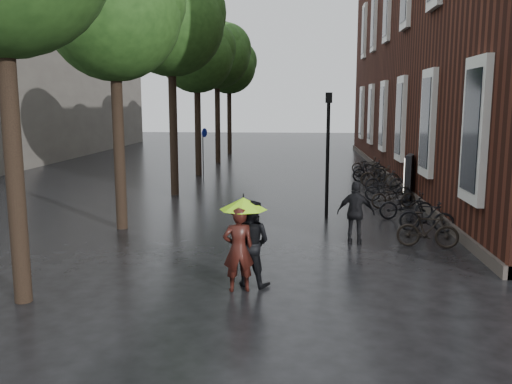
# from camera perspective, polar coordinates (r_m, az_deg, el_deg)

# --- Properties ---
(ground) EXTENTS (120.00, 120.00, 0.00)m
(ground) POSITION_cam_1_polar(r_m,az_deg,el_deg) (9.13, -2.89, -14.37)
(ground) COLOR black
(brick_building) EXTENTS (10.20, 33.20, 12.00)m
(brick_building) POSITION_cam_1_polar(r_m,az_deg,el_deg) (29.37, 23.83, 13.11)
(brick_building) COLOR #38160F
(brick_building) RESTS_ON ground
(street_trees) EXTENTS (4.33, 34.03, 8.91)m
(street_trees) POSITION_cam_1_polar(r_m,az_deg,el_deg) (24.88, -7.53, 15.43)
(street_trees) COLOR black
(street_trees) RESTS_ON ground
(person_burgundy) EXTENTS (0.69, 0.54, 1.68)m
(person_burgundy) POSITION_cam_1_polar(r_m,az_deg,el_deg) (10.65, -1.87, -6.08)
(person_burgundy) COLOR black
(person_burgundy) RESTS_ON ground
(person_black) EXTENTS (1.03, 0.91, 1.76)m
(person_black) POSITION_cam_1_polar(r_m,az_deg,el_deg) (10.97, -0.61, -5.37)
(person_black) COLOR black
(person_black) RESTS_ON ground
(lime_umbrella) EXTENTS (0.96, 0.96, 1.43)m
(lime_umbrella) POSITION_cam_1_polar(r_m,az_deg,el_deg) (10.72, -1.33, -1.23)
(lime_umbrella) COLOR black
(lime_umbrella) RESTS_ON ground
(pedestrian_walking) EXTENTS (1.03, 0.56, 1.66)m
(pedestrian_walking) POSITION_cam_1_polar(r_m,az_deg,el_deg) (14.42, 10.46, -2.17)
(pedestrian_walking) COLOR black
(pedestrian_walking) RESTS_ON ground
(parked_bicycles) EXTENTS (2.02, 15.88, 1.02)m
(parked_bicycles) POSITION_cam_1_polar(r_m,az_deg,el_deg) (22.21, 13.50, 0.78)
(parked_bicycles) COLOR black
(parked_bicycles) RESTS_ON ground
(ad_lightbox) EXTENTS (0.27, 1.14, 1.73)m
(ad_lightbox) POSITION_cam_1_polar(r_m,az_deg,el_deg) (21.60, 15.80, 1.54)
(ad_lightbox) COLOR black
(ad_lightbox) RESTS_ON ground
(lamp_post) EXTENTS (0.21, 0.21, 4.00)m
(lamp_post) POSITION_cam_1_polar(r_m,az_deg,el_deg) (17.39, 7.57, 5.17)
(lamp_post) COLOR black
(lamp_post) RESTS_ON ground
(cycle_sign) EXTENTS (0.13, 0.45, 2.45)m
(cycle_sign) POSITION_cam_1_polar(r_m,az_deg,el_deg) (26.91, -5.53, 4.94)
(cycle_sign) COLOR #262628
(cycle_sign) RESTS_ON ground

